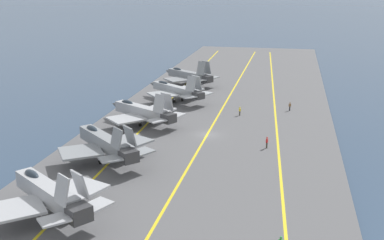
{
  "coord_description": "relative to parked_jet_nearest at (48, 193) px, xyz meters",
  "views": [
    {
      "loc": [
        -74.07,
        -12.99,
        24.89
      ],
      "look_at": [
        -0.42,
        2.45,
        2.9
      ],
      "focal_mm": 45.0,
      "sensor_mm": 36.0,
      "label": 1
    }
  ],
  "objects": [
    {
      "name": "ground_plane",
      "position": [
        31.36,
        -11.62,
        -3.12
      ],
      "size": [
        2000.0,
        2000.0,
        0.0
      ],
      "primitive_type": "plane",
      "color": "#2D425B"
    },
    {
      "name": "carrier_deck",
      "position": [
        31.36,
        -11.62,
        -2.92
      ],
      "size": [
        214.97,
        41.56,
        0.4
      ],
      "primitive_type": "cube",
      "color": "#565659",
      "rests_on": "ground"
    },
    {
      "name": "deck_stripe_foul_line",
      "position": [
        31.36,
        -23.05,
        -2.72
      ],
      "size": [
        193.09,
        12.76,
        0.01
      ],
      "primitive_type": "cube",
      "rotation": [
        0.0,
        0.0,
        0.06
      ],
      "color": "yellow",
      "rests_on": "carrier_deck"
    },
    {
      "name": "deck_stripe_centerline",
      "position": [
        31.36,
        -11.62,
        -2.72
      ],
      "size": [
        193.47,
        0.36,
        0.01
      ],
      "primitive_type": "cube",
      "color": "yellow",
      "rests_on": "carrier_deck"
    },
    {
      "name": "deck_stripe_edge_line",
      "position": [
        31.36,
        -0.2,
        -2.72
      ],
      "size": [
        193.44,
        3.87,
        0.01
      ],
      "primitive_type": "cube",
      "rotation": [
        0.0,
        0.0,
        0.02
      ],
      "color": "yellow",
      "rests_on": "carrier_deck"
    },
    {
      "name": "parked_jet_nearest",
      "position": [
        0.0,
        0.0,
        0.0
      ],
      "size": [
        13.27,
        14.8,
        6.5
      ],
      "color": "#A8AAAF",
      "rests_on": "carrier_deck"
    },
    {
      "name": "parked_jet_second",
      "position": [
        17.01,
        0.39,
        -0.06
      ],
      "size": [
        14.13,
        14.95,
        6.22
      ],
      "color": "gray",
      "rests_on": "carrier_deck"
    },
    {
      "name": "parked_jet_third",
      "position": [
        35.07,
        0.66,
        -0.39
      ],
      "size": [
        13.32,
        15.49,
        6.33
      ],
      "color": "#A8AAAF",
      "rests_on": "carrier_deck"
    },
    {
      "name": "parked_jet_fourth",
      "position": [
        52.48,
        -1.22,
        -0.27
      ],
      "size": [
        13.48,
        15.8,
        6.17
      ],
      "color": "#9EA3A8",
      "rests_on": "carrier_deck"
    },
    {
      "name": "parked_jet_fifth",
      "position": [
        69.22,
        -0.16,
        -0.39
      ],
      "size": [
        13.15,
        15.21,
        6.34
      ],
      "color": "gray",
      "rests_on": "carrier_deck"
    },
    {
      "name": "crew_brown_vest",
      "position": [
        49.58,
        -24.7,
        -1.8
      ],
      "size": [
        0.45,
        0.46,
        1.69
      ],
      "color": "#232328",
      "rests_on": "carrier_deck"
    },
    {
      "name": "crew_yellow_vest",
      "position": [
        44.13,
        -15.57,
        -1.8
      ],
      "size": [
        0.45,
        0.39,
        1.69
      ],
      "color": "#383328",
      "rests_on": "carrier_deck"
    },
    {
      "name": "crew_red_vest",
      "position": [
        26.82,
        -21.59,
        -1.76
      ],
      "size": [
        0.42,
        0.33,
        1.76
      ],
      "color": "#383328",
      "rests_on": "carrier_deck"
    }
  ]
}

